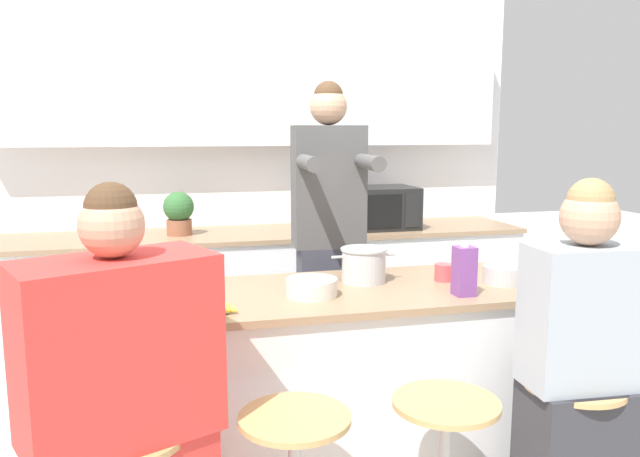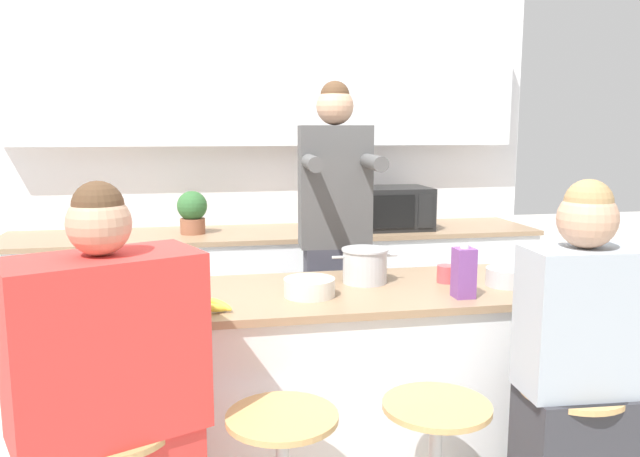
# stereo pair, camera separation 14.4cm
# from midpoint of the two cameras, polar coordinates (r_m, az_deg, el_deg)

# --- Properties ---
(wall_back) EXTENTS (3.78, 0.22, 2.70)m
(wall_back) POSITION_cam_midpoint_polar(r_m,az_deg,el_deg) (4.40, -6.92, 8.75)
(wall_back) COLOR white
(wall_back) RESTS_ON ground_plane
(back_counter) EXTENTS (3.51, 0.67, 0.89)m
(back_counter) POSITION_cam_midpoint_polar(r_m,az_deg,el_deg) (4.24, -6.08, -6.24)
(back_counter) COLOR silver
(back_counter) RESTS_ON ground_plane
(kitchen_island) EXTENTS (1.93, 0.69, 0.90)m
(kitchen_island) POSITION_cam_midpoint_polar(r_m,az_deg,el_deg) (2.75, -1.19, -14.65)
(kitchen_island) COLOR black
(kitchen_island) RESTS_ON ground_plane
(person_cooking) EXTENTS (0.40, 0.58, 1.80)m
(person_cooking) POSITION_cam_midpoint_polar(r_m,az_deg,el_deg) (3.23, -0.51, -2.67)
(person_cooking) COLOR #383842
(person_cooking) RESTS_ON ground_plane
(person_wrapped_blanket) EXTENTS (0.61, 0.48, 1.42)m
(person_wrapped_blanket) POSITION_cam_midpoint_polar(r_m,az_deg,el_deg) (2.05, -19.60, -17.61)
(person_wrapped_blanket) COLOR red
(person_wrapped_blanket) RESTS_ON ground_plane
(person_seated_near) EXTENTS (0.41, 0.29, 1.40)m
(person_seated_near) POSITION_cam_midpoint_polar(r_m,az_deg,el_deg) (2.44, 20.90, -13.65)
(person_seated_near) COLOR #333338
(person_seated_near) RESTS_ON ground_plane
(cooking_pot) EXTENTS (0.29, 0.20, 0.15)m
(cooking_pot) POSITION_cam_midpoint_polar(r_m,az_deg,el_deg) (2.73, 2.51, -3.35)
(cooking_pot) COLOR #B7BABC
(cooking_pot) RESTS_ON kitchen_island
(fruit_bowl) EXTENTS (0.21, 0.21, 0.07)m
(fruit_bowl) POSITION_cam_midpoint_polar(r_m,az_deg,el_deg) (2.51, -2.43, -5.41)
(fruit_bowl) COLOR silver
(fruit_bowl) RESTS_ON kitchen_island
(mixing_bowl_steel) EXTENTS (0.18, 0.18, 0.08)m
(mixing_bowl_steel) POSITION_cam_midpoint_polar(r_m,az_deg,el_deg) (2.81, 15.03, -4.09)
(mixing_bowl_steel) COLOR #B7BABC
(mixing_bowl_steel) RESTS_ON kitchen_island
(coffee_cup_near) EXTENTS (0.11, 0.08, 0.08)m
(coffee_cup_near) POSITION_cam_midpoint_polar(r_m,az_deg,el_deg) (2.80, 9.83, -3.97)
(coffee_cup_near) COLOR #DB4C51
(coffee_cup_near) RESTS_ON kitchen_island
(coffee_cup_far) EXTENTS (0.12, 0.08, 0.08)m
(coffee_cup_far) POSITION_cam_midpoint_polar(r_m,az_deg,el_deg) (2.44, -17.95, -6.18)
(coffee_cup_far) COLOR white
(coffee_cup_far) RESTS_ON kitchen_island
(banana_bunch) EXTENTS (0.16, 0.12, 0.05)m
(banana_bunch) POSITION_cam_midpoint_polar(r_m,az_deg,el_deg) (2.32, -11.20, -7.11)
(banana_bunch) COLOR yellow
(banana_bunch) RESTS_ON kitchen_island
(juice_carton) EXTENTS (0.08, 0.08, 0.22)m
(juice_carton) POSITION_cam_midpoint_polar(r_m,az_deg,el_deg) (2.56, 11.48, -3.81)
(juice_carton) COLOR #7A428E
(juice_carton) RESTS_ON kitchen_island
(microwave) EXTENTS (0.56, 0.40, 0.28)m
(microwave) POSITION_cam_midpoint_polar(r_m,az_deg,el_deg) (4.25, 3.98, 1.92)
(microwave) COLOR black
(microwave) RESTS_ON back_counter
(potted_plant) EXTENTS (0.19, 0.19, 0.28)m
(potted_plant) POSITION_cam_midpoint_polar(r_m,az_deg,el_deg) (4.08, -13.78, 1.46)
(potted_plant) COLOR #93563D
(potted_plant) RESTS_ON back_counter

